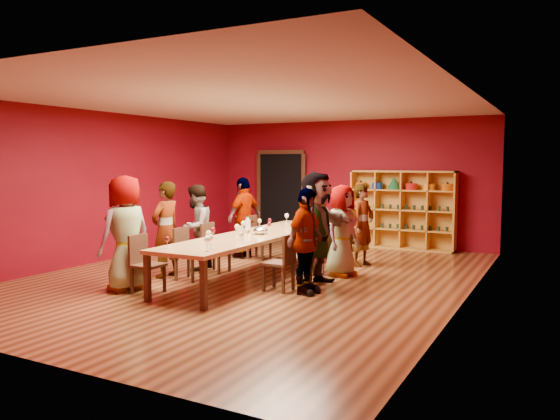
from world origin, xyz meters
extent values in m
cube|color=#572D17|center=(0.00, 0.00, -0.01)|extent=(7.10, 9.10, 0.02)
cube|color=#5F0410|center=(0.00, 4.51, 1.50)|extent=(7.10, 0.02, 3.00)
cube|color=#5F0410|center=(0.00, -4.51, 1.50)|extent=(7.10, 0.02, 3.00)
cube|color=#5F0410|center=(-3.51, 0.00, 1.50)|extent=(0.02, 9.10, 3.00)
cube|color=#5F0410|center=(3.51, 0.00, 1.50)|extent=(0.02, 9.10, 3.00)
cube|color=beige|center=(0.00, 0.00, 3.01)|extent=(7.10, 9.10, 0.02)
cube|color=tan|center=(0.00, 0.00, 0.72)|extent=(1.10, 4.50, 0.06)
cube|color=#321B10|center=(-0.49, -2.17, 0.34)|extent=(0.08, 0.08, 0.69)
cube|color=#321B10|center=(-0.49, 2.17, 0.34)|extent=(0.08, 0.08, 0.69)
cube|color=#321B10|center=(0.49, -2.17, 0.34)|extent=(0.08, 0.08, 0.69)
cube|color=#321B10|center=(0.49, 2.17, 0.34)|extent=(0.08, 0.08, 0.69)
cube|color=black|center=(-1.80, 4.44, 1.10)|extent=(1.20, 0.14, 2.20)
cube|color=#321B10|center=(-1.80, 4.37, 2.25)|extent=(1.32, 0.06, 0.10)
cube|color=#321B10|center=(-2.45, 4.37, 1.10)|extent=(0.10, 0.06, 2.20)
cube|color=#321B10|center=(-1.15, 4.37, 1.10)|extent=(0.10, 0.06, 2.20)
cube|color=#C4882C|center=(0.22, 4.28, 0.90)|extent=(0.04, 0.40, 1.80)
cube|color=#C4882C|center=(2.58, 4.28, 0.90)|extent=(0.04, 0.40, 1.80)
cube|color=#C4882C|center=(1.40, 4.28, 1.78)|extent=(2.40, 0.40, 0.04)
cube|color=#C4882C|center=(1.40, 4.28, 0.02)|extent=(2.40, 0.40, 0.04)
cube|color=#C4882C|center=(1.40, 4.47, 0.90)|extent=(2.40, 0.02, 1.80)
cube|color=#C4882C|center=(1.40, 4.28, 0.45)|extent=(2.36, 0.38, 0.03)
cube|color=#C4882C|center=(1.40, 4.28, 0.90)|extent=(2.36, 0.38, 0.03)
cube|color=#C4882C|center=(1.40, 4.28, 1.35)|extent=(2.36, 0.38, 0.03)
cube|color=#C4882C|center=(0.80, 4.28, 0.90)|extent=(0.03, 0.38, 1.76)
cube|color=#C4882C|center=(1.40, 4.28, 0.90)|extent=(0.03, 0.38, 1.76)
cube|color=#C4882C|center=(2.00, 4.28, 0.90)|extent=(0.03, 0.38, 1.76)
cylinder|color=#CB5E0B|center=(0.40, 4.28, 1.44)|extent=(0.26, 0.26, 0.15)
sphere|color=black|center=(0.40, 4.28, 1.53)|extent=(0.05, 0.05, 0.05)
cylinder|color=navy|center=(0.80, 4.28, 1.44)|extent=(0.26, 0.26, 0.15)
sphere|color=black|center=(0.80, 4.28, 1.53)|extent=(0.05, 0.05, 0.05)
cylinder|color=#1A6A3C|center=(1.20, 4.28, 1.41)|extent=(0.26, 0.26, 0.08)
cone|color=#1A6A3C|center=(1.20, 4.28, 1.56)|extent=(0.24, 0.24, 0.22)
cylinder|color=red|center=(1.60, 4.28, 1.44)|extent=(0.26, 0.26, 0.15)
sphere|color=black|center=(1.60, 4.28, 1.53)|extent=(0.05, 0.05, 0.05)
cylinder|color=#F1AB1C|center=(2.00, 4.28, 1.44)|extent=(0.26, 0.26, 0.15)
sphere|color=black|center=(2.00, 4.28, 1.53)|extent=(0.05, 0.05, 0.05)
cylinder|color=#CB5E0B|center=(2.40, 4.28, 1.44)|extent=(0.26, 0.26, 0.15)
sphere|color=black|center=(2.40, 4.28, 1.53)|extent=(0.05, 0.05, 0.05)
cylinder|color=#1B3120|center=(0.38, 4.28, 0.52)|extent=(0.07, 0.07, 0.10)
cylinder|color=#1B3120|center=(0.56, 4.28, 0.52)|extent=(0.07, 0.07, 0.10)
cylinder|color=#1B3120|center=(0.75, 4.28, 0.52)|extent=(0.07, 0.07, 0.10)
cylinder|color=#1B3120|center=(0.93, 4.28, 0.52)|extent=(0.07, 0.07, 0.10)
cylinder|color=#1B3120|center=(1.12, 4.28, 0.52)|extent=(0.07, 0.07, 0.10)
cylinder|color=#1B3120|center=(1.30, 4.28, 0.52)|extent=(0.07, 0.07, 0.10)
cylinder|color=#1B3120|center=(1.49, 4.28, 0.52)|extent=(0.07, 0.07, 0.10)
cylinder|color=#1B3120|center=(1.67, 4.28, 0.52)|extent=(0.07, 0.07, 0.10)
cylinder|color=#1B3120|center=(1.86, 4.28, 0.52)|extent=(0.07, 0.07, 0.10)
cylinder|color=#1B3120|center=(2.04, 4.28, 0.52)|extent=(0.07, 0.07, 0.10)
cylinder|color=#1B3120|center=(2.23, 4.28, 0.52)|extent=(0.07, 0.07, 0.10)
cylinder|color=#1B3120|center=(2.42, 4.28, 0.52)|extent=(0.07, 0.07, 0.10)
cylinder|color=#1B3120|center=(0.38, 4.28, 0.97)|extent=(0.07, 0.07, 0.10)
cylinder|color=#1B3120|center=(0.56, 4.28, 0.97)|extent=(0.07, 0.07, 0.10)
cylinder|color=#1B3120|center=(0.75, 4.28, 0.97)|extent=(0.07, 0.07, 0.10)
cylinder|color=#1B3120|center=(0.93, 4.28, 0.97)|extent=(0.07, 0.07, 0.10)
cylinder|color=#1B3120|center=(1.12, 4.28, 0.97)|extent=(0.07, 0.07, 0.10)
cylinder|color=#1B3120|center=(1.30, 4.28, 0.97)|extent=(0.07, 0.07, 0.10)
cylinder|color=#1B3120|center=(1.49, 4.28, 0.97)|extent=(0.07, 0.07, 0.10)
cylinder|color=#1B3120|center=(1.67, 4.28, 0.97)|extent=(0.07, 0.07, 0.10)
cylinder|color=#1B3120|center=(1.86, 4.28, 0.97)|extent=(0.07, 0.07, 0.10)
cylinder|color=#1B3120|center=(2.04, 4.28, 0.97)|extent=(0.07, 0.07, 0.10)
cylinder|color=#1B3120|center=(2.23, 4.28, 0.97)|extent=(0.07, 0.07, 0.10)
cylinder|color=#1B3120|center=(2.42, 4.28, 0.97)|extent=(0.07, 0.07, 0.10)
cube|color=#321B10|center=(-0.83, -1.77, 0.43)|extent=(0.42, 0.42, 0.04)
cube|color=#321B10|center=(-1.02, -1.77, 0.67)|extent=(0.04, 0.40, 0.44)
cube|color=#321B10|center=(-1.00, -1.94, 0.21)|extent=(0.04, 0.04, 0.41)
cube|color=#321B10|center=(-0.66, -1.94, 0.21)|extent=(0.04, 0.04, 0.41)
cube|color=#321B10|center=(-1.00, -1.60, 0.21)|extent=(0.04, 0.04, 0.41)
cube|color=#321B10|center=(-0.66, -1.60, 0.21)|extent=(0.04, 0.04, 0.41)
imported|color=#15183B|center=(-1.27, -1.77, 0.90)|extent=(0.63, 0.95, 1.79)
cube|color=#321B10|center=(-0.83, -0.72, 0.43)|extent=(0.42, 0.42, 0.04)
cube|color=#321B10|center=(-1.02, -0.72, 0.67)|extent=(0.04, 0.40, 0.44)
cube|color=#321B10|center=(-1.00, -0.89, 0.21)|extent=(0.04, 0.04, 0.41)
cube|color=#321B10|center=(-0.66, -0.89, 0.21)|extent=(0.04, 0.04, 0.41)
cube|color=#321B10|center=(-1.00, -0.55, 0.21)|extent=(0.04, 0.04, 0.41)
cube|color=#321B10|center=(-0.66, -0.55, 0.21)|extent=(0.04, 0.04, 0.41)
imported|color=beige|center=(-1.35, -0.72, 0.83)|extent=(0.47, 0.63, 1.66)
cube|color=#321B10|center=(-0.83, 0.04, 0.43)|extent=(0.42, 0.42, 0.04)
cube|color=#321B10|center=(-1.02, 0.04, 0.67)|extent=(0.04, 0.40, 0.44)
cube|color=#321B10|center=(-1.00, -0.13, 0.21)|extent=(0.04, 0.04, 0.41)
cube|color=#321B10|center=(-0.66, -0.13, 0.21)|extent=(0.04, 0.04, 0.41)
cube|color=#321B10|center=(-1.00, 0.21, 0.21)|extent=(0.04, 0.04, 0.41)
cube|color=#321B10|center=(-0.66, 0.21, 0.21)|extent=(0.04, 0.04, 0.41)
imported|color=silver|center=(-1.28, 0.04, 0.79)|extent=(0.54, 0.82, 1.58)
cube|color=#321B10|center=(-0.83, 1.58, 0.43)|extent=(0.42, 0.42, 0.04)
cube|color=#321B10|center=(-1.02, 1.58, 0.67)|extent=(0.04, 0.40, 0.44)
cube|color=#321B10|center=(-1.00, 1.41, 0.21)|extent=(0.04, 0.04, 0.41)
cube|color=#321B10|center=(-0.66, 1.41, 0.21)|extent=(0.04, 0.04, 0.41)
cube|color=#321B10|center=(-1.00, 1.75, 0.21)|extent=(0.04, 0.04, 0.41)
cube|color=#321B10|center=(-0.66, 1.75, 0.21)|extent=(0.04, 0.04, 0.41)
imported|color=#131A36|center=(-1.19, 1.58, 0.84)|extent=(0.57, 1.03, 1.68)
cube|color=#321B10|center=(0.83, -0.68, 0.43)|extent=(0.42, 0.42, 0.04)
cube|color=#321B10|center=(1.02, -0.68, 0.67)|extent=(0.04, 0.40, 0.44)
cube|color=#321B10|center=(0.66, -0.85, 0.21)|extent=(0.04, 0.04, 0.41)
cube|color=#321B10|center=(1.00, -0.85, 0.21)|extent=(0.04, 0.04, 0.41)
cube|color=#321B10|center=(0.66, -0.51, 0.21)|extent=(0.04, 0.04, 0.41)
cube|color=#321B10|center=(1.00, -0.51, 0.21)|extent=(0.04, 0.04, 0.41)
imported|color=#CB888B|center=(1.29, -0.68, 0.80)|extent=(0.49, 0.97, 1.61)
cube|color=#321B10|center=(0.83, -0.02, 0.43)|extent=(0.42, 0.42, 0.04)
cube|color=#321B10|center=(1.02, -0.02, 0.67)|extent=(0.04, 0.40, 0.44)
cube|color=#321B10|center=(0.66, -0.19, 0.21)|extent=(0.04, 0.04, 0.41)
cube|color=#321B10|center=(1.00, -0.19, 0.21)|extent=(0.04, 0.04, 0.41)
cube|color=#321B10|center=(0.66, 0.15, 0.21)|extent=(0.04, 0.04, 0.41)
cube|color=#321B10|center=(1.00, 0.15, 0.21)|extent=(0.04, 0.04, 0.41)
imported|color=#4D4C51|center=(1.18, -0.02, 0.92)|extent=(0.64, 1.75, 1.85)
cube|color=#321B10|center=(0.83, 0.83, 0.43)|extent=(0.42, 0.42, 0.04)
cube|color=#321B10|center=(1.02, 0.83, 0.67)|extent=(0.04, 0.40, 0.44)
cube|color=#321B10|center=(0.66, 0.66, 0.21)|extent=(0.04, 0.04, 0.41)
cube|color=#321B10|center=(1.00, 0.66, 0.21)|extent=(0.04, 0.04, 0.41)
cube|color=#321B10|center=(0.66, 1.00, 0.21)|extent=(0.04, 0.04, 0.41)
cube|color=#321B10|center=(1.00, 1.00, 0.21)|extent=(0.04, 0.04, 0.41)
imported|color=beige|center=(1.28, 0.83, 0.80)|extent=(0.57, 0.85, 1.60)
cube|color=#321B10|center=(0.83, 1.89, 0.43)|extent=(0.42, 0.42, 0.04)
cube|color=#321B10|center=(1.02, 1.89, 0.67)|extent=(0.04, 0.40, 0.44)
cube|color=#321B10|center=(0.66, 1.72, 0.21)|extent=(0.04, 0.04, 0.41)
cube|color=#321B10|center=(1.00, 1.72, 0.21)|extent=(0.04, 0.04, 0.41)
cube|color=#321B10|center=(0.66, 2.06, 0.21)|extent=(0.04, 0.04, 0.41)
cube|color=#321B10|center=(1.00, 2.06, 0.21)|extent=(0.04, 0.04, 0.41)
imported|color=silver|center=(1.29, 1.89, 0.79)|extent=(0.54, 0.66, 1.58)
cylinder|color=white|center=(-0.27, -0.87, 0.75)|extent=(0.07, 0.07, 0.01)
cylinder|color=white|center=(-0.27, -0.87, 0.81)|extent=(0.01, 0.01, 0.11)
ellipsoid|color=#4E080E|center=(-0.27, -0.87, 0.91)|extent=(0.08, 0.08, 0.09)
cylinder|color=white|center=(-0.10, -0.41, 0.75)|extent=(0.07, 0.07, 0.01)
cylinder|color=white|center=(-0.10, -0.41, 0.82)|extent=(0.01, 0.01, 0.12)
ellipsoid|color=beige|center=(-0.10, -0.41, 0.91)|extent=(0.09, 0.09, 0.10)
cylinder|color=white|center=(0.36, -1.01, 0.75)|extent=(0.06, 0.06, 0.01)
cylinder|color=white|center=(0.36, -1.01, 0.81)|extent=(0.01, 0.01, 0.10)
ellipsoid|color=beige|center=(0.36, -1.01, 0.89)|extent=(0.07, 0.07, 0.08)
cylinder|color=white|center=(-0.27, 1.74, 0.75)|extent=(0.07, 0.07, 0.01)
cylinder|color=white|center=(-0.27, 1.74, 0.82)|extent=(0.01, 0.01, 0.11)
ellipsoid|color=white|center=(-0.27, 1.74, 0.91)|extent=(0.08, 0.08, 0.10)
cylinder|color=white|center=(-0.34, 0.17, 0.75)|extent=(0.06, 0.06, 0.01)
cylinder|color=white|center=(-0.34, 0.17, 0.81)|extent=(0.01, 0.01, 0.11)
ellipsoid|color=beige|center=(-0.34, 0.17, 0.90)|extent=(0.08, 0.08, 0.09)
cylinder|color=white|center=(0.27, -1.68, 0.75)|extent=(0.07, 0.07, 0.01)
cylinder|color=white|center=(0.27, -1.68, 0.82)|extent=(0.01, 0.01, 0.12)
ellipsoid|color=beige|center=(0.27, -1.68, 0.91)|extent=(0.08, 0.08, 0.10)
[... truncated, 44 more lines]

